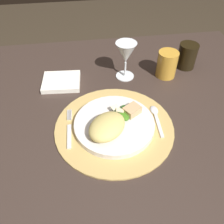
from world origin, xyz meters
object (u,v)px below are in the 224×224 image
dark_tumbler (187,56)px  napkin (61,82)px  fork (69,130)px  wine_glass (126,54)px  dining_table (116,136)px  spoon (156,116)px  dinner_plate (114,124)px  amber_tumbler (167,64)px

dark_tumbler → napkin: bearing=-174.9°
fork → wine_glass: wine_glass is taller
dining_table → napkin: (-0.19, 0.14, 0.19)m
fork → dark_tumbler: size_ratio=1.60×
spoon → dark_tumbler: size_ratio=1.39×
dining_table → spoon: 0.24m
dining_table → dark_tumbler: (0.31, 0.18, 0.23)m
dining_table → fork: fork is taller
dinner_plate → amber_tumbler: 0.35m
dinner_plate → fork: (-0.14, 0.00, -0.01)m
fork → amber_tumbler: bearing=32.8°
dark_tumbler → wine_glass: bearing=-172.6°
dinner_plate → wine_glass: 0.29m
dining_table → napkin: napkin is taller
spoon → dark_tumbler: (0.20, 0.27, 0.04)m
spoon → dark_tumbler: 0.34m
amber_tumbler → dark_tumbler: size_ratio=1.02×
wine_glass → spoon: bearing=-76.0°
dinner_plate → fork: 0.14m
dining_table → spoon: (0.11, -0.09, 0.19)m
amber_tumbler → dark_tumbler: amber_tumbler is taller
napkin → wine_glass: bearing=2.7°
dinner_plate → spoon: (0.14, 0.03, -0.01)m
spoon → dark_tumbler: dark_tumbler is taller
fork → amber_tumbler: 0.45m
spoon → napkin: 0.38m
dining_table → fork: size_ratio=7.58×
dining_table → napkin: size_ratio=8.73×
dining_table → fork: bearing=-146.3°
dinner_plate → amber_tumbler: amber_tumbler is taller
fork → dark_tumbler: 0.56m
napkin → wine_glass: 0.26m
wine_glass → dining_table: bearing=-110.2°
dining_table → dinner_plate: (-0.03, -0.11, 0.19)m
dining_table → wine_glass: 0.32m
napkin → dark_tumbler: size_ratio=1.39×
fork → wine_glass: (0.22, 0.26, 0.09)m
dinner_plate → spoon: bearing=10.2°
amber_tumbler → spoon: bearing=-114.3°
spoon → fork: bearing=-175.5°
amber_tumbler → dining_table: bearing=-147.9°
dinner_plate → wine_glass: (0.08, 0.26, 0.08)m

